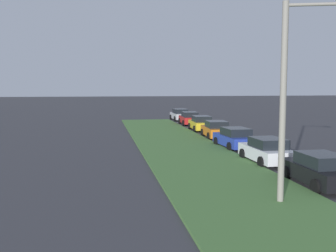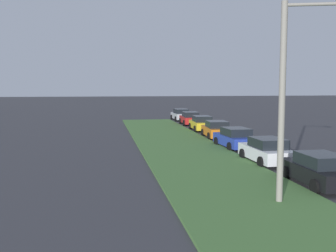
{
  "view_description": "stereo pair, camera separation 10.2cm",
  "coord_description": "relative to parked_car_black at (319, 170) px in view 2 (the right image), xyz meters",
  "views": [
    {
      "loc": [
        -10.69,
        13.61,
        4.48
      ],
      "look_at": [
        14.98,
        9.31,
        1.83
      ],
      "focal_mm": 43.03,
      "sensor_mm": 36.0,
      "label": 1
    },
    {
      "loc": [
        -10.71,
        13.51,
        4.48
      ],
      "look_at": [
        14.98,
        9.31,
        1.83
      ],
      "focal_mm": 43.03,
      "sensor_mm": 36.0,
      "label": 2
    }
  ],
  "objects": [
    {
      "name": "parked_car_silver",
      "position": [
        33.84,
        -0.36,
        0.0
      ],
      "size": [
        4.33,
        2.08,
        1.47
      ],
      "rotation": [
        0.0,
        0.0,
        0.02
      ],
      "color": "#B2B5BA",
      "rests_on": "ground"
    },
    {
      "name": "parked_car_black",
      "position": [
        0.0,
        0.0,
        0.0
      ],
      "size": [
        4.31,
        2.03,
        1.47
      ],
      "rotation": [
        0.0,
        0.0,
        0.0
      ],
      "color": "black",
      "rests_on": "ground"
    },
    {
      "name": "parked_car_blue",
      "position": [
        10.93,
        0.19,
        0.0
      ],
      "size": [
        4.4,
        2.21,
        1.47
      ],
      "rotation": [
        0.0,
        0.0,
        0.06
      ],
      "color": "#23389E",
      "rests_on": "ground"
    },
    {
      "name": "parked_car_white",
      "position": [
        5.37,
        0.18,
        0.0
      ],
      "size": [
        4.35,
        2.11,
        1.47
      ],
      "rotation": [
        0.0,
        0.0,
        0.03
      ],
      "color": "silver",
      "rests_on": "ground"
    },
    {
      "name": "parked_car_orange",
      "position": [
        16.49,
        -0.04,
        0.0
      ],
      "size": [
        4.4,
        2.21,
        1.47
      ],
      "rotation": [
        0.0,
        0.0,
        -0.06
      ],
      "color": "orange",
      "rests_on": "ground"
    },
    {
      "name": "parked_car_red",
      "position": [
        28.15,
        -0.33,
        0.0
      ],
      "size": [
        4.36,
        2.14,
        1.47
      ],
      "rotation": [
        0.0,
        0.0,
        -0.04
      ],
      "color": "red",
      "rests_on": "ground"
    },
    {
      "name": "parked_car_yellow",
      "position": [
        22.12,
        -0.17,
        0.0
      ],
      "size": [
        4.37,
        2.15,
        1.47
      ],
      "rotation": [
        0.0,
        0.0,
        -0.04
      ],
      "color": "gold",
      "rests_on": "ground"
    },
    {
      "name": "grass_median",
      "position": [
        4.42,
        3.99,
        -0.66
      ],
      "size": [
        60.0,
        6.0,
        0.12
      ],
      "primitive_type": "cube",
      "color": "#477238",
      "rests_on": "ground"
    },
    {
      "name": "streetlight",
      "position": [
        -2.44,
        2.61,
        3.67
      ],
      "size": [
        1.09,
        2.8,
        7.5
      ],
      "color": "gray",
      "rests_on": "ground"
    }
  ]
}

